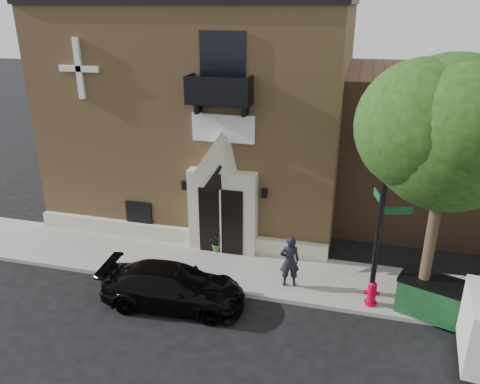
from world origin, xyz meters
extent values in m
plane|color=black|center=(0.00, 0.00, 0.00)|extent=(120.00, 120.00, 0.00)
cube|color=gray|center=(1.00, 1.50, 0.07)|extent=(42.00, 3.00, 0.15)
cube|color=#A57C4E|center=(-3.00, 8.00, 4.50)|extent=(12.00, 10.00, 9.00)
cube|color=black|center=(-3.00, 8.00, 9.15)|extent=(12.20, 10.20, 0.30)
cube|color=beige|center=(-3.00, 2.88, 0.45)|extent=(12.00, 0.30, 0.60)
cube|color=beige|center=(-1.00, 2.75, 1.75)|extent=(2.60, 0.55, 3.20)
pyramid|color=beige|center=(-1.00, 2.75, 4.10)|extent=(2.60, 0.55, 1.50)
cube|color=black|center=(-1.00, 2.46, 1.45)|extent=(1.70, 0.06, 2.60)
cube|color=beige|center=(-1.00, 2.42, 1.45)|extent=(0.06, 0.04, 2.60)
cube|color=white|center=(-1.00, 2.94, 4.90)|extent=(2.30, 0.10, 1.00)
cube|color=black|center=(-1.00, 2.55, 5.90)|extent=(2.20, 0.90, 0.10)
cube|color=black|center=(-1.00, 2.12, 6.35)|extent=(2.20, 0.06, 0.90)
cube|color=black|center=(-2.05, 2.55, 6.35)|extent=(0.06, 0.90, 0.90)
cube|color=black|center=(0.05, 2.55, 6.35)|extent=(0.06, 0.90, 0.90)
cube|color=black|center=(-1.00, 2.97, 7.10)|extent=(1.60, 0.08, 2.20)
cube|color=white|center=(-6.50, 2.92, 6.80)|extent=(0.22, 0.14, 2.20)
cube|color=white|center=(-6.50, 2.92, 6.80)|extent=(1.60, 0.14, 0.22)
cube|color=black|center=(-4.60, 2.95, 1.15)|extent=(1.10, 0.10, 1.00)
cube|color=#FF680A|center=(-4.60, 2.98, 1.15)|extent=(0.85, 0.06, 0.75)
cube|color=black|center=(-2.55, 2.88, 2.60)|extent=(0.18, 0.18, 0.32)
cube|color=black|center=(0.55, 2.88, 2.60)|extent=(0.18, 0.18, 0.32)
cylinder|color=#38281C|center=(6.00, 0.45, 2.25)|extent=(0.32, 0.32, 4.20)
sphere|color=#18360E|center=(6.00, 0.45, 5.82)|extent=(4.20, 4.20, 4.20)
sphere|color=#18360E|center=(6.80, 0.75, 5.52)|extent=(3.36, 3.36, 3.36)
sphere|color=#18360E|center=(5.30, 0.25, 6.02)|extent=(3.57, 3.57, 3.57)
sphere|color=#18360E|center=(6.20, -0.25, 6.22)|extent=(3.15, 3.15, 3.15)
imported|color=black|center=(-1.57, -0.93, 0.67)|extent=(4.70, 2.16, 1.33)
cylinder|color=black|center=(4.53, 0.48, 3.29)|extent=(0.17, 0.17, 6.29)
cube|color=#0F4E21|center=(4.99, 0.59, 3.40)|extent=(0.88, 0.25, 0.23)
cube|color=#0F4E21|center=(4.42, 0.94, 3.66)|extent=(0.25, 0.88, 0.23)
cylinder|color=#AF0023|center=(4.55, 0.46, 0.19)|extent=(0.38, 0.38, 0.08)
cylinder|color=#AF0023|center=(4.55, 0.46, 0.53)|extent=(0.27, 0.27, 0.58)
sphere|color=#AF0023|center=(4.55, 0.46, 0.85)|extent=(0.27, 0.27, 0.27)
cylinder|color=#AF0023|center=(4.55, 0.46, 0.57)|extent=(0.48, 0.13, 0.13)
cube|color=#0F3819|center=(6.25, 0.41, 0.70)|extent=(2.04, 1.56, 1.10)
cube|color=black|center=(6.25, 0.41, 1.30)|extent=(2.10, 1.62, 0.12)
imported|color=#3D6D2F|center=(-1.17, 2.55, 0.50)|extent=(0.69, 0.61, 0.70)
imported|color=black|center=(1.86, 0.90, 1.06)|extent=(0.77, 0.61, 1.83)
camera|label=1|loc=(3.68, -12.63, 9.02)|focal=35.00mm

